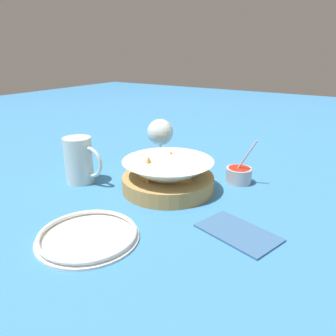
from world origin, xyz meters
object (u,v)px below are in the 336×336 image
food_basket (168,177)px  beer_mug (79,162)px  wine_glass (160,134)px  sauce_cup (239,174)px  side_plate (88,236)px

food_basket → beer_mug: (-0.22, -0.08, 0.02)m
wine_glass → sauce_cup: bearing=-2.6°
food_basket → sauce_cup: bearing=47.1°
wine_glass → side_plate: size_ratio=0.73×
beer_mug → wine_glass: bearing=67.6°
food_basket → side_plate: bearing=-90.5°
sauce_cup → side_plate: 0.43m
food_basket → beer_mug: size_ratio=1.89×
sauce_cup → wine_glass: (-0.25, 0.01, 0.07)m
wine_glass → side_plate: wine_glass is taller
wine_glass → beer_mug: bearing=-112.4°
side_plate → food_basket: bearing=89.5°
sauce_cup → beer_mug: 0.41m
food_basket → sauce_cup: size_ratio=1.87×
food_basket → side_plate: size_ratio=1.19×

